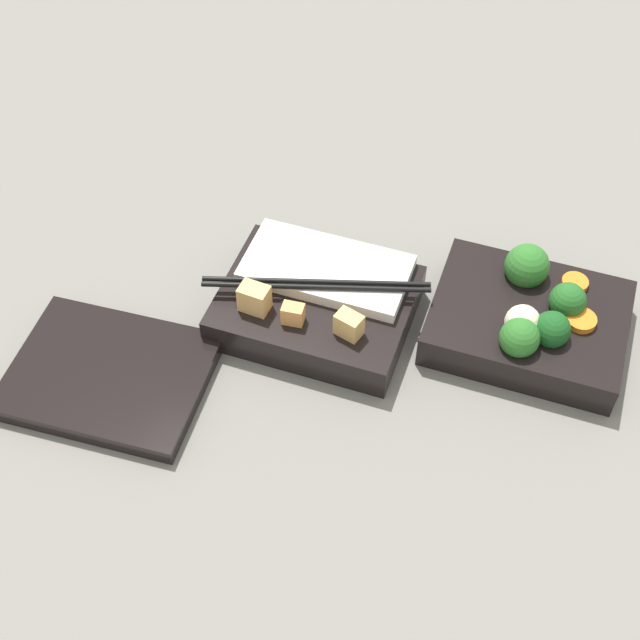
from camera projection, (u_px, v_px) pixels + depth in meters
ground_plane at (433, 331)px, 0.87m from camera, size 3.00×3.00×0.00m
bento_tray_vegetable at (530, 319)px, 0.85m from camera, size 0.18×0.14×0.07m
bento_tray_rice at (317, 301)px, 0.87m from camera, size 0.21×0.14×0.06m
bento_lid at (109, 375)px, 0.83m from camera, size 0.19×0.15×0.02m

